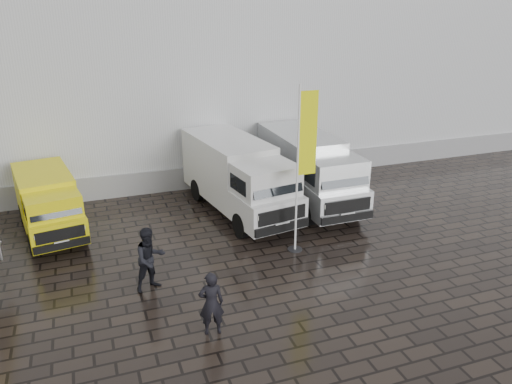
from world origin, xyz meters
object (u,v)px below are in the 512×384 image
wheelie_bin (345,163)px  flagpole (303,160)px  person_tent (150,259)px  van_silver (309,171)px  person_front (211,303)px  van_yellow (49,205)px  van_white (239,178)px

wheelie_bin → flagpole: bearing=-148.8°
wheelie_bin → person_tent: 12.76m
van_silver → wheelie_bin: (3.27, 2.79, -0.87)m
flagpole → person_front: flagpole is taller
van_yellow → person_tent: bearing=-70.0°
person_front → van_yellow: bearing=-54.1°
van_silver → person_tent: 8.50m
van_white → wheelie_bin: van_white is taller
van_white → van_silver: van_white is taller
van_yellow → van_white: bearing=-13.4°
van_yellow → van_silver: 10.03m
van_white → flagpole: (0.97, -3.76, 1.76)m
van_yellow → flagpole: size_ratio=0.83×
flagpole → person_tent: size_ratio=2.89×
wheelie_bin → person_tent: size_ratio=0.53×
van_white → van_silver: 3.02m
van_white → person_tent: (-4.14, -4.55, -0.44)m
van_yellow → wheelie_bin: (13.29, 2.35, -0.56)m
van_silver → wheelie_bin: bearing=40.1°
van_yellow → flagpole: bearing=-37.5°
van_white → person_tent: bearing=-141.3°
van_yellow → flagpole: flagpole is taller
person_tent → wheelie_bin: bearing=15.9°
person_front → person_tent: size_ratio=0.90×
person_front → wheelie_bin: bearing=-124.7°
van_yellow → person_front: 8.60m
van_silver → wheelie_bin: size_ratio=6.20×
flagpole → person_tent: (-5.11, -0.79, -2.20)m
van_silver → person_front: 9.40m
van_yellow → person_front: van_yellow is taller
van_yellow → person_tent: 5.75m
person_front → person_tent: 2.86m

